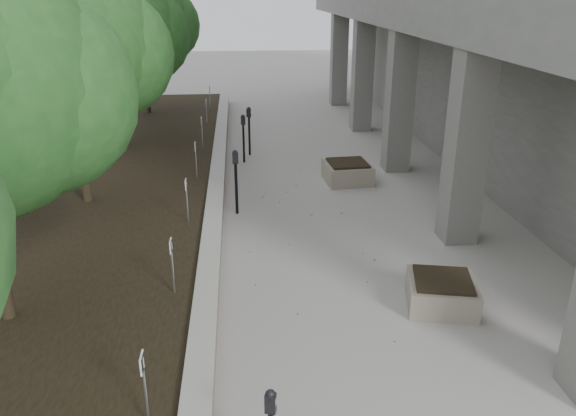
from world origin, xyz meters
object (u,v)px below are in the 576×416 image
crabapple_tree_4 (117,57)px  parking_meter_4 (244,139)px  crabapple_tree_3 (72,84)px  parking_meter_3 (236,182)px  planter_back (347,172)px  parking_meter_5 (249,131)px  planter_front (442,292)px  crabapple_tree_5 (142,42)px

crabapple_tree_4 → parking_meter_4: size_ratio=3.62×
crabapple_tree_3 → parking_meter_4: crabapple_tree_3 is taller
parking_meter_3 → planter_back: 3.78m
crabapple_tree_3 → planter_back: size_ratio=4.43×
parking_meter_4 → planter_back: parking_meter_4 is taller
crabapple_tree_4 → parking_meter_5: crabapple_tree_4 is taller
crabapple_tree_4 → planter_back: (6.57, -3.00, -2.83)m
crabapple_tree_4 → parking_meter_3: bearing=-55.8°
crabapple_tree_3 → parking_meter_4: bearing=47.9°
parking_meter_5 → planter_back: bearing=-29.7°
parking_meter_4 → planter_front: size_ratio=1.34×
parking_meter_4 → parking_meter_5: (0.20, 0.80, 0.03)m
planter_front → planter_back: planter_back is taller
parking_meter_3 → parking_meter_4: bearing=82.0°
parking_meter_5 → planter_back: 3.97m
planter_front → planter_back: 6.66m
crabapple_tree_5 → planter_front: (6.94, -14.65, -2.86)m
crabapple_tree_3 → planter_back: bearing=16.9°
crabapple_tree_3 → parking_meter_5: crabapple_tree_3 is taller
crabapple_tree_3 → parking_meter_3: 4.19m
crabapple_tree_4 → planter_back: 7.76m
crabapple_tree_4 → planter_back: bearing=-24.5°
planter_back → parking_meter_5: bearing=132.3°
planter_front → crabapple_tree_5: bearing=115.3°
parking_meter_4 → planter_back: bearing=-48.0°
parking_meter_4 → crabapple_tree_5: bearing=110.9°
crabapple_tree_4 → planter_back: size_ratio=4.43×
crabapple_tree_5 → parking_meter_4: bearing=-57.7°
parking_meter_4 → crabapple_tree_3: bearing=-143.5°
parking_meter_5 → crabapple_tree_5: bearing=145.6°
parking_meter_3 → planter_front: size_ratio=1.41×
crabapple_tree_5 → parking_meter_5: crabapple_tree_5 is taller
parking_meter_4 → planter_back: size_ratio=1.22×
parking_meter_3 → planter_front: 5.72m
planter_back → planter_front: bearing=-86.9°
crabapple_tree_4 → parking_meter_4: bearing=-13.4°
crabapple_tree_3 → crabapple_tree_5: (0.00, 10.00, 0.00)m
crabapple_tree_4 → crabapple_tree_5: same height
parking_meter_5 → crabapple_tree_4: bearing=-163.2°
crabapple_tree_5 → crabapple_tree_4: bearing=-90.0°
crabapple_tree_5 → parking_meter_5: 6.83m
crabapple_tree_4 → parking_meter_5: bearing=-1.2°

